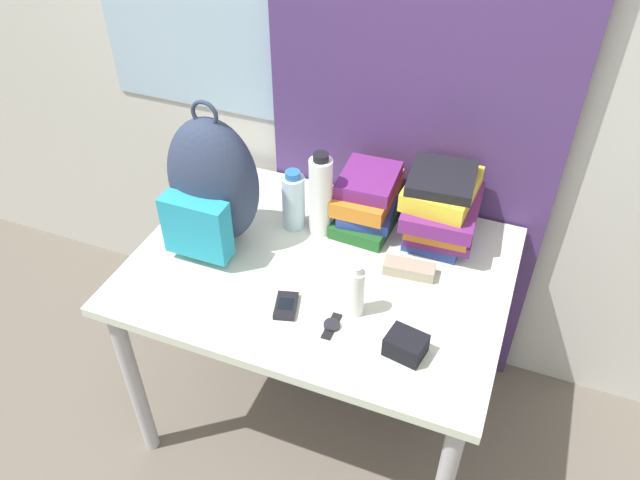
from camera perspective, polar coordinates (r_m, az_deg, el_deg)
wall_back at (r=1.99m, az=5.38°, el=18.25°), size 6.00×0.06×2.50m
curtain_blue at (r=1.91m, az=9.15°, el=16.95°), size 0.94×0.04×2.50m
desk at (r=1.93m, az=0.00°, el=-4.29°), size 1.11×0.82×0.72m
backpack at (r=1.87m, az=-9.86°, el=4.88°), size 0.29×0.25×0.47m
book_stack_left at (r=1.99m, az=4.45°, el=3.76°), size 0.19×0.29×0.18m
book_stack_center at (r=1.93m, az=11.06°, el=3.04°), size 0.23×0.29×0.24m
water_bottle at (r=1.96m, az=-2.44°, el=3.59°), size 0.07×0.07×0.21m
sports_bottle at (r=1.91m, az=0.07°, el=4.06°), size 0.07×0.07×0.29m
sunscreen_bottle at (r=1.68m, az=3.29°, el=-4.72°), size 0.05×0.05×0.17m
cell_phone at (r=1.74m, az=-3.12°, el=-6.02°), size 0.08×0.11×0.02m
sunglasses_case at (r=1.85m, az=8.15°, el=-2.65°), size 0.15×0.07×0.04m
camera_pouch at (r=1.63m, az=7.85°, el=-9.50°), size 0.11×0.10×0.06m
wristwatch at (r=1.69m, az=1.07°, el=-7.81°), size 0.04×0.10×0.01m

